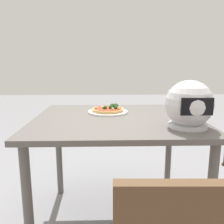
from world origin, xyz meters
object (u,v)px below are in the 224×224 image
at_px(pizza, 109,109).
at_px(motorcycle_helmet, 189,105).
at_px(drinking_glass, 172,99).
at_px(dining_table, 117,131).

distance_m(pizza, motorcycle_helmet, 0.60).
relative_size(motorcycle_helmet, drinking_glass, 1.90).
bearing_deg(motorcycle_helmet, pizza, -42.96).
distance_m(dining_table, drinking_glass, 0.61).
bearing_deg(pizza, dining_table, 108.37).
bearing_deg(dining_table, drinking_glass, -141.81).
height_order(dining_table, motorcycle_helmet, motorcycle_helmet).
height_order(pizza, drinking_glass, drinking_glass).
xyz_separation_m(motorcycle_helmet, drinking_glass, (-0.08, -0.62, -0.06)).
distance_m(dining_table, pizza, 0.19).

